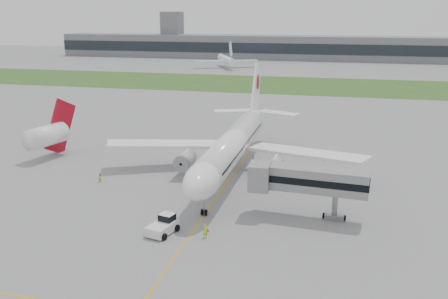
% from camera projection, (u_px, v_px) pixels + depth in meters
% --- Properties ---
extents(ground, '(600.00, 600.00, 0.00)m').
position_uv_depth(ground, '(227.00, 182.00, 86.36)').
color(ground, gray).
rests_on(ground, ground).
extents(apron_markings, '(70.00, 70.00, 0.04)m').
position_uv_depth(apron_markings, '(221.00, 192.00, 81.68)').
color(apron_markings, gold).
rests_on(apron_markings, ground).
extents(grass_strip, '(600.00, 50.00, 0.02)m').
position_uv_depth(grass_strip, '(295.00, 85.00, 198.80)').
color(grass_strip, '#28541F').
rests_on(grass_strip, ground).
extents(terminal_building, '(320.00, 22.30, 14.00)m').
position_uv_depth(terminal_building, '(313.00, 48.00, 299.87)').
color(terminal_building, slate).
rests_on(terminal_building, ground).
extents(control_tower, '(12.00, 12.00, 56.00)m').
position_uv_depth(control_tower, '(173.00, 56.00, 323.83)').
color(control_tower, slate).
rests_on(control_tower, ground).
extents(airliner, '(48.13, 53.95, 17.88)m').
position_uv_depth(airliner, '(234.00, 143.00, 89.41)').
color(airliner, white).
rests_on(airliner, ground).
extents(pushback_tug, '(3.98, 5.07, 2.34)m').
position_uv_depth(pushback_tug, '(164.00, 225.00, 66.38)').
color(pushback_tug, silver).
rests_on(pushback_tug, ground).
extents(jet_bridge, '(16.81, 4.90, 7.69)m').
position_uv_depth(jet_bridge, '(304.00, 180.00, 70.09)').
color(jet_bridge, gray).
rests_on(jet_bridge, ground).
extents(safety_cone_left, '(0.37, 0.37, 0.51)m').
position_uv_depth(safety_cone_left, '(166.00, 222.00, 69.27)').
color(safety_cone_left, '#FF4A0D').
rests_on(safety_cone_left, ground).
extents(safety_cone_right, '(0.45, 0.45, 0.62)m').
position_uv_depth(safety_cone_right, '(208.00, 230.00, 66.78)').
color(safety_cone_right, '#FF4A0D').
rests_on(safety_cone_right, ground).
extents(ground_crew_near, '(0.82, 0.80, 1.89)m').
position_uv_depth(ground_crew_near, '(205.00, 231.00, 64.82)').
color(ground_crew_near, '#B8DE25').
rests_on(ground_crew_near, ground).
extents(ground_crew_far, '(0.96, 1.02, 1.67)m').
position_uv_depth(ground_crew_far, '(100.00, 177.00, 86.09)').
color(ground_crew_far, yellow).
rests_on(ground_crew_far, ground).
extents(neighbor_aircraft, '(6.07, 14.81, 11.95)m').
position_uv_depth(neighbor_aircraft, '(48.00, 135.00, 99.54)').
color(neighbor_aircraft, '#A2091A').
rests_on(neighbor_aircraft, ground).
extents(distant_aircraft_left, '(41.83, 39.97, 12.50)m').
position_uv_depth(distant_aircraft_left, '(226.00, 68.00, 258.56)').
color(distant_aircraft_left, white).
rests_on(distant_aircraft_left, ground).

